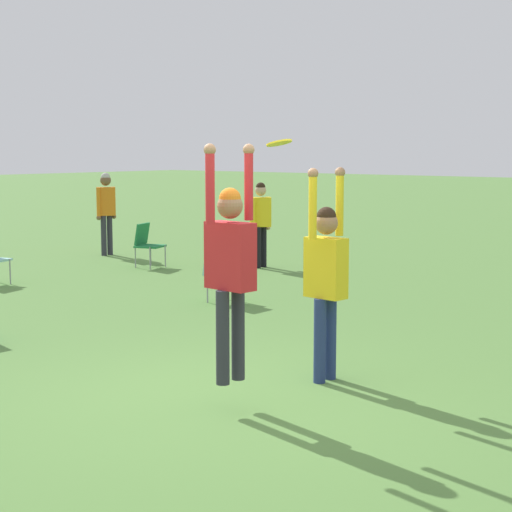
% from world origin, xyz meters
% --- Properties ---
extents(ground_plane, '(120.00, 120.00, 0.00)m').
position_xyz_m(ground_plane, '(0.00, 0.00, 0.00)').
color(ground_plane, '#56843D').
extents(person_jumping, '(0.62, 0.48, 2.11)m').
position_xyz_m(person_jumping, '(-0.12, -0.23, 1.37)').
color(person_jumping, '#2D2D38').
rests_on(person_jumping, ground_plane).
extents(person_defending, '(0.57, 0.43, 2.13)m').
position_xyz_m(person_defending, '(1.19, -0.34, 1.13)').
color(person_defending, navy).
rests_on(person_defending, ground_plane).
extents(frisbee, '(0.24, 0.23, 0.07)m').
position_xyz_m(frisbee, '(0.40, -0.36, 2.37)').
color(frisbee, yellow).
extents(camping_chair_1, '(0.45, 0.49, 0.90)m').
position_xyz_m(camping_chair_1, '(3.87, 3.44, 0.51)').
color(camping_chair_1, gray).
rests_on(camping_chair_1, ground_plane).
extents(camping_chair_2, '(0.61, 0.66, 0.86)m').
position_xyz_m(camping_chair_2, '(5.81, 7.09, 0.51)').
color(camping_chair_2, gray).
rests_on(camping_chair_2, ground_plane).
extents(person_spectator_near, '(0.53, 0.37, 1.80)m').
position_xyz_m(person_spectator_near, '(6.57, 9.14, 1.09)').
color(person_spectator_near, '#2D2D38').
rests_on(person_spectator_near, ground_plane).
extents(person_spectator_far, '(0.56, 0.44, 1.66)m').
position_xyz_m(person_spectator_far, '(7.17, 5.31, 0.99)').
color(person_spectator_far, black).
rests_on(person_spectator_far, ground_plane).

